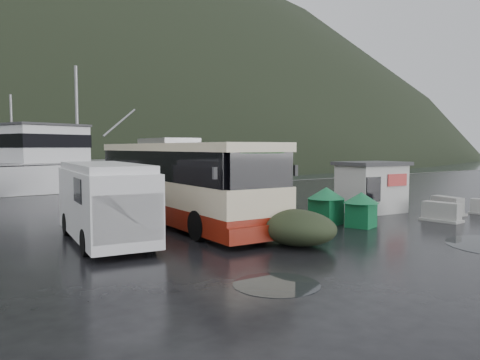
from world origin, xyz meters
TOP-DOWN VIEW (x-y plane):
  - ground at (0.00, 0.00)m, footprint 160.00×160.00m
  - quay_edge at (0.00, 20.00)m, footprint 160.00×0.60m
  - coach_bus at (-2.78, 4.30)m, footprint 4.20×13.29m
  - white_van at (-7.00, 1.96)m, footprint 3.19×6.81m
  - waste_bin_left at (1.89, -0.10)m, footprint 1.28×1.28m
  - waste_bin_right at (2.50, -1.46)m, footprint 1.27×1.27m
  - dome_tent at (-2.08, -2.40)m, footprint 2.49×3.26m
  - ticket_kiosk at (6.46, 1.10)m, footprint 3.53×2.84m
  - jersey_barrier_a at (8.86, -1.59)m, footprint 1.31×1.90m
  - jersey_barrier_c at (6.58, -2.61)m, footprint 0.96×1.75m
  - fishing_trawler at (2.63, 26.22)m, footprint 29.16×14.53m
  - puddles at (1.27, -6.44)m, footprint 11.95×4.20m

SIDE VIEW (x-z plane):
  - ground at x=0.00m, z-range 0.00..0.00m
  - quay_edge at x=0.00m, z-range -0.75..0.75m
  - coach_bus at x=-2.78m, z-range -1.85..1.85m
  - white_van at x=-7.00m, z-range -1.37..1.37m
  - waste_bin_left at x=1.89m, z-range -0.79..0.79m
  - waste_bin_right at x=2.50m, z-range -0.72..0.72m
  - dome_tent at x=-2.08m, z-range -0.60..0.60m
  - ticket_kiosk at x=6.46m, z-range -1.27..1.27m
  - jersey_barrier_a at x=8.86m, z-range -0.43..0.43m
  - jersey_barrier_c at x=6.58m, z-range -0.43..0.43m
  - fishing_trawler at x=2.63m, z-range -5.72..5.72m
  - puddles at x=1.27m, z-range 0.00..0.01m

